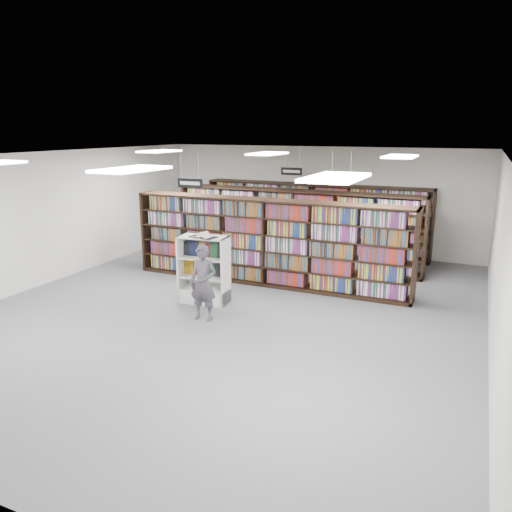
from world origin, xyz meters
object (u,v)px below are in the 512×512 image
at_px(endcap_display, 205,280).
at_px(shopper, 203,283).
at_px(open_book, 203,236).
at_px(bookshelf_row_near, 267,242).

relative_size(endcap_display, shopper, 0.97).
height_order(endcap_display, open_book, open_book).
bearing_deg(shopper, open_book, 114.24).
xyz_separation_m(open_book, shopper, (0.46, -0.83, -0.76)).
relative_size(open_book, shopper, 0.41).
bearing_deg(open_book, shopper, -52.51).
distance_m(endcap_display, shopper, 1.11).
distance_m(bookshelf_row_near, endcap_display, 1.98).
bearing_deg(bookshelf_row_near, endcap_display, -112.77).
relative_size(endcap_display, open_book, 2.39).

